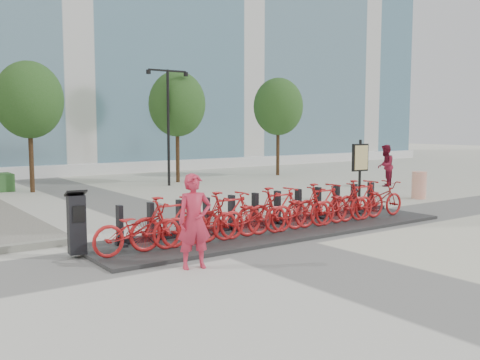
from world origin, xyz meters
TOP-DOWN VIEW (x-y plane):
  - ground at (0.00, 0.00)m, footprint 120.00×120.00m
  - glass_building at (14.00, 26.00)m, footprint 32.00×16.00m
  - tree_1 at (-1.50, 12.00)m, footprint 2.60×2.60m
  - tree_2 at (5.00, 12.00)m, footprint 2.60×2.60m
  - tree_3 at (11.00, 12.00)m, footprint 2.60×2.60m
  - streetlamp at (4.00, 11.00)m, footprint 2.00×0.20m
  - dock_pad at (1.30, 0.30)m, footprint 9.60×2.40m
  - dock_rail_posts at (1.36, 0.77)m, footprint 8.02×0.50m
  - bike_0 at (-2.60, -0.05)m, footprint 1.88×0.66m
  - bike_1 at (-1.88, -0.05)m, footprint 1.83×0.52m
  - bike_2 at (-1.16, -0.05)m, footprint 1.88×0.66m
  - bike_3 at (-0.44, -0.05)m, footprint 1.83×0.52m
  - bike_4 at (0.28, -0.05)m, footprint 1.88×0.66m
  - bike_5 at (1.00, -0.05)m, footprint 1.83×0.52m
  - bike_6 at (1.72, -0.05)m, footprint 1.88×0.66m
  - bike_7 at (2.44, -0.05)m, footprint 1.83×0.52m
  - bike_8 at (3.16, -0.05)m, footprint 1.88×0.66m
  - bike_9 at (3.88, -0.05)m, footprint 1.83×0.52m
  - bike_10 at (4.60, -0.05)m, footprint 1.88×0.66m
  - kiosk at (-3.59, 0.62)m, footprint 0.43×0.37m
  - worker_red at (-2.11, -1.41)m, footprint 0.71×0.55m
  - pedestrian at (11.41, 5.28)m, footprint 1.09×1.01m
  - construction_barrel at (9.25, 2.00)m, footprint 0.65×0.65m
  - map_sign at (7.31, 3.05)m, footprint 0.70×0.17m

SIDE VIEW (x-z plane):
  - ground at x=0.00m, z-range 0.00..0.00m
  - dock_pad at x=1.30m, z-range 0.00..0.08m
  - construction_barrel at x=9.25m, z-range 0.00..0.97m
  - dock_rail_posts at x=1.36m, z-range 0.08..0.93m
  - bike_0 at x=-2.60m, z-range 0.08..1.07m
  - bike_2 at x=-1.16m, z-range 0.08..1.07m
  - bike_4 at x=0.28m, z-range 0.08..1.07m
  - bike_6 at x=1.72m, z-range 0.08..1.07m
  - bike_8 at x=3.16m, z-range 0.08..1.07m
  - bike_10 at x=4.60m, z-range 0.08..1.07m
  - bike_1 at x=-1.88m, z-range 0.08..1.18m
  - bike_3 at x=-0.44m, z-range 0.08..1.18m
  - bike_5 at x=1.00m, z-range 0.08..1.18m
  - bike_7 at x=2.44m, z-range 0.08..1.18m
  - bike_9 at x=3.88m, z-range 0.08..1.18m
  - kiosk at x=-3.59m, z-range 0.05..1.34m
  - worker_red at x=-2.11m, z-range 0.00..1.74m
  - pedestrian at x=11.41m, z-range 0.00..1.79m
  - map_sign at x=7.31m, z-range 0.34..2.46m
  - streetlamp at x=4.00m, z-range 0.63..5.63m
  - tree_1 at x=-1.50m, z-range 1.04..6.14m
  - tree_2 at x=5.00m, z-range 1.04..6.14m
  - tree_3 at x=11.00m, z-range 1.04..6.14m
  - glass_building at x=14.00m, z-range 0.00..24.00m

